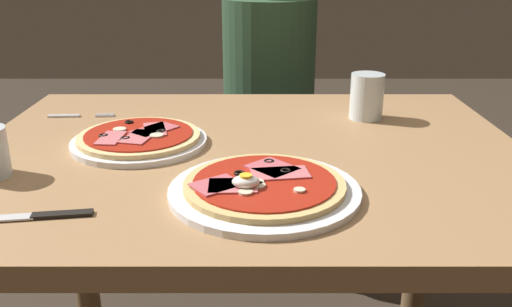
{
  "coord_description": "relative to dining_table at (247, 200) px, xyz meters",
  "views": [
    {
      "loc": [
        0.02,
        -1.04,
        1.13
      ],
      "look_at": [
        0.02,
        -0.11,
        0.78
      ],
      "focal_mm": 38.23,
      "sensor_mm": 36.0,
      "label": 1
    }
  ],
  "objects": [
    {
      "name": "pizza_foreground",
      "position": [
        0.03,
        -0.22,
        0.13
      ],
      "size": [
        0.32,
        0.32,
        0.05
      ],
      "color": "white",
      "rests_on": "dining_table"
    },
    {
      "name": "pizza_across_left",
      "position": [
        -0.22,
        0.02,
        0.13
      ],
      "size": [
        0.28,
        0.28,
        0.03
      ],
      "color": "white",
      "rests_on": "dining_table"
    },
    {
      "name": "diner_person",
      "position": [
        0.06,
        0.84,
        -0.07
      ],
      "size": [
        0.32,
        0.32,
        1.18
      ],
      "rotation": [
        0.0,
        0.0,
        3.14
      ],
      "color": "black",
      "rests_on": "ground"
    },
    {
      "name": "fork",
      "position": [
        -0.42,
        0.22,
        0.12
      ],
      "size": [
        0.16,
        0.02,
        0.0
      ],
      "color": "silver",
      "rests_on": "dining_table"
    },
    {
      "name": "knife",
      "position": [
        -0.31,
        -0.31,
        0.12
      ],
      "size": [
        0.2,
        0.05,
        0.01
      ],
      "color": "silver",
      "rests_on": "dining_table"
    },
    {
      "name": "water_glass_near",
      "position": [
        0.28,
        0.21,
        0.16
      ],
      "size": [
        0.08,
        0.08,
        0.11
      ],
      "color": "silver",
      "rests_on": "dining_table"
    },
    {
      "name": "dining_table",
      "position": [
        0.0,
        0.0,
        0.0
      ],
      "size": [
        1.13,
        0.89,
        0.75
      ],
      "color": "#9E754C",
      "rests_on": "ground"
    }
  ]
}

